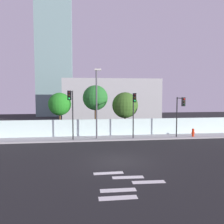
{
  "coord_description": "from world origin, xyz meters",
  "views": [
    {
      "loc": [
        -2.58,
        -16.19,
        4.8
      ],
      "look_at": [
        0.41,
        6.5,
        2.97
      ],
      "focal_mm": 38.01,
      "sensor_mm": 36.0,
      "label": 1
    }
  ],
  "objects": [
    {
      "name": "roadside_tree_midleft",
      "position": [
        -0.95,
        10.54,
        4.26
      ],
      "size": [
        2.82,
        2.82,
        5.68
      ],
      "color": "brown",
      "rests_on": "ground"
    },
    {
      "name": "ground_plane",
      "position": [
        0.0,
        0.0,
        0.0
      ],
      "size": [
        80.0,
        80.0,
        0.0
      ],
      "primitive_type": "plane",
      "color": "black"
    },
    {
      "name": "roadside_tree_leftmost",
      "position": [
        -4.9,
        10.54,
        3.57
      ],
      "size": [
        2.52,
        2.52,
        4.84
      ],
      "color": "brown",
      "rests_on": "ground"
    },
    {
      "name": "perimeter_wall",
      "position": [
        0.0,
        9.49,
        1.05
      ],
      "size": [
        36.0,
        0.18,
        1.8
      ],
      "primitive_type": "cube",
      "color": "silver",
      "rests_on": "sidewalk"
    },
    {
      "name": "traffic_light_left",
      "position": [
        -3.52,
        6.97,
        3.7
      ],
      "size": [
        0.51,
        1.33,
        4.88
      ],
      "color": "black",
      "rests_on": "sidewalk"
    },
    {
      "name": "traffic_light_right",
      "position": [
        7.55,
        6.88,
        3.26
      ],
      "size": [
        0.42,
        1.44,
        4.23
      ],
      "color": "black",
      "rests_on": "sidewalk"
    },
    {
      "name": "street_lamp_curbside",
      "position": [
        -1.0,
        7.45,
        4.28
      ],
      "size": [
        0.6,
        2.21,
        6.95
      ],
      "color": "#4C4C51",
      "rests_on": "sidewalk"
    },
    {
      "name": "traffic_light_center",
      "position": [
        2.68,
        6.92,
        3.54
      ],
      "size": [
        0.39,
        1.41,
        4.64
      ],
      "color": "black",
      "rests_on": "sidewalk"
    },
    {
      "name": "tower_on_skyline",
      "position": [
        -7.98,
        35.49,
        13.13
      ],
      "size": [
        7.28,
        5.0,
        26.27
      ],
      "primitive_type": "cube",
      "color": "gray",
      "rests_on": "ground"
    },
    {
      "name": "crosswalk_marking",
      "position": [
        -0.33,
        -4.1,
        0.0
      ],
      "size": [
        3.8,
        3.86,
        0.01
      ],
      "color": "silver",
      "rests_on": "ground"
    },
    {
      "name": "roadside_tree_midright",
      "position": [
        2.46,
        10.54,
        3.4
      ],
      "size": [
        2.98,
        2.98,
        4.9
      ],
      "color": "brown",
      "rests_on": "ground"
    },
    {
      "name": "sidewalk",
      "position": [
        0.0,
        8.2,
        0.07
      ],
      "size": [
        36.0,
        2.4,
        0.15
      ],
      "primitive_type": "cube",
      "color": "#9D9D9D",
      "rests_on": "ground"
    },
    {
      "name": "fire_hydrant",
      "position": [
        9.32,
        7.56,
        0.61
      ],
      "size": [
        0.44,
        0.26,
        0.86
      ],
      "color": "red",
      "rests_on": "sidewalk"
    },
    {
      "name": "low_building_distant",
      "position": [
        2.48,
        23.49,
        3.55
      ],
      "size": [
        15.84,
        6.0,
        7.11
      ],
      "primitive_type": "cube",
      "color": "#A4A4A4",
      "rests_on": "ground"
    }
  ]
}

